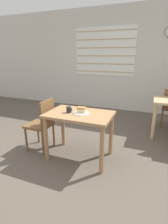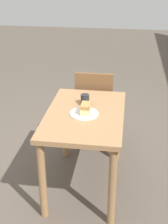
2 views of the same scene
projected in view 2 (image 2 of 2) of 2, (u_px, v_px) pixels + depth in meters
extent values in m
plane|color=brown|center=(65.00, 176.00, 2.97)|extent=(14.00, 14.00, 0.00)
cube|color=#9E754C|center=(85.00, 115.00, 2.55)|extent=(0.96, 0.63, 0.04)
cylinder|color=#9E754C|center=(65.00, 126.00, 3.13)|extent=(0.06, 0.06, 0.69)
cylinder|color=#9E754C|center=(42.00, 181.00, 2.37)|extent=(0.06, 0.06, 0.69)
cylinder|color=#9E754C|center=(118.00, 130.00, 3.06)|extent=(0.06, 0.06, 0.69)
cylinder|color=#9E754C|center=(112.00, 188.00, 2.30)|extent=(0.06, 0.06, 0.69)
cube|color=brown|center=(95.00, 107.00, 3.33)|extent=(0.39, 0.39, 0.04)
cylinder|color=brown|center=(111.00, 120.00, 3.55)|extent=(0.04, 0.04, 0.41)
cylinder|color=brown|center=(82.00, 118.00, 3.60)|extent=(0.04, 0.04, 0.41)
cylinder|color=brown|center=(109.00, 135.00, 3.26)|extent=(0.04, 0.04, 0.41)
cylinder|color=brown|center=(78.00, 132.00, 3.30)|extent=(0.04, 0.04, 0.41)
cube|color=brown|center=(94.00, 94.00, 3.07)|extent=(0.03, 0.37, 0.42)
cylinder|color=white|center=(84.00, 114.00, 2.51)|extent=(0.23, 0.23, 0.01)
cube|color=#E5CC89|center=(86.00, 110.00, 2.50)|extent=(0.12, 0.07, 0.05)
cube|color=#B27F47|center=(86.00, 105.00, 2.48)|extent=(0.12, 0.07, 0.03)
cylinder|color=#232328|center=(85.00, 99.00, 2.67)|extent=(0.07, 0.07, 0.09)
torus|color=#232328|center=(84.00, 101.00, 2.64)|extent=(0.01, 0.06, 0.06)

